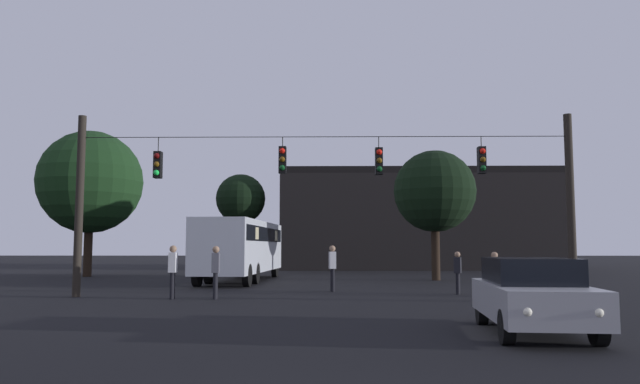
{
  "coord_description": "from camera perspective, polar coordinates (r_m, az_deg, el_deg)",
  "views": [
    {
      "loc": [
        0.21,
        -5.51,
        1.76
      ],
      "look_at": [
        -0.21,
        20.9,
        4.17
      ],
      "focal_mm": 33.53,
      "sensor_mm": 36.0,
      "label": 1
    }
  ],
  "objects": [
    {
      "name": "ground_plane",
      "position": [
        30.06,
        0.51,
        -8.56
      ],
      "size": [
        168.0,
        168.0,
        0.0
      ],
      "primitive_type": "plane",
      "color": "black",
      "rests_on": "ground"
    },
    {
      "name": "overhead_signal_span",
      "position": [
        21.01,
        0.37,
        0.02
      ],
      "size": [
        17.57,
        0.44,
        6.42
      ],
      "color": "black",
      "rests_on": "ground"
    },
    {
      "name": "city_bus",
      "position": [
        30.74,
        -7.47,
        -4.97
      ],
      "size": [
        3.14,
        11.13,
        3.0
      ],
      "color": "#B7BCC6",
      "rests_on": "ground"
    },
    {
      "name": "car_near_right",
      "position": [
        13.03,
        19.56,
        -9.16
      ],
      "size": [
        2.21,
        4.46,
        1.52
      ],
      "color": "#99999E",
      "rests_on": "ground"
    },
    {
      "name": "pedestrian_crossing_left",
      "position": [
        22.74,
        13.01,
        -7.3
      ],
      "size": [
        0.35,
        0.42,
        1.57
      ],
      "color": "black",
      "rests_on": "ground"
    },
    {
      "name": "pedestrian_crossing_center",
      "position": [
        20.06,
        16.35,
        -7.49
      ],
      "size": [
        0.31,
        0.4,
        1.58
      ],
      "color": "black",
      "rests_on": "ground"
    },
    {
      "name": "pedestrian_crossing_right",
      "position": [
        23.53,
        1.19,
        -7.0
      ],
      "size": [
        0.29,
        0.39,
        1.79
      ],
      "color": "black",
      "rests_on": "ground"
    },
    {
      "name": "pedestrian_near_bus",
      "position": [
        20.48,
        -9.93,
        -7.23
      ],
      "size": [
        0.26,
        0.38,
        1.77
      ],
      "color": "black",
      "rests_on": "ground"
    },
    {
      "name": "pedestrian_trailing",
      "position": [
        20.82,
        -13.88,
        -7.08
      ],
      "size": [
        0.26,
        0.37,
        1.79
      ],
      "color": "black",
      "rests_on": "ground"
    },
    {
      "name": "corner_building",
      "position": [
        49.18,
        8.8,
        -2.76
      ],
      "size": [
        20.73,
        10.94,
        7.6
      ],
      "color": "black",
      "rests_on": "ground"
    },
    {
      "name": "tree_left_silhouette",
      "position": [
        37.81,
        -21.08,
        0.88
      ],
      "size": [
        6.05,
        6.05,
        8.58
      ],
      "color": "black",
      "rests_on": "ground"
    },
    {
      "name": "tree_behind_building",
      "position": [
        31.97,
        10.88,
        0.04
      ],
      "size": [
        4.3,
        4.3,
        6.81
      ],
      "color": "black",
      "rests_on": "ground"
    },
    {
      "name": "tree_right_far",
      "position": [
        45.66,
        -7.58,
        -0.74
      ],
      "size": [
        3.75,
        3.75,
        7.22
      ],
      "color": "black",
      "rests_on": "ground"
    }
  ]
}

